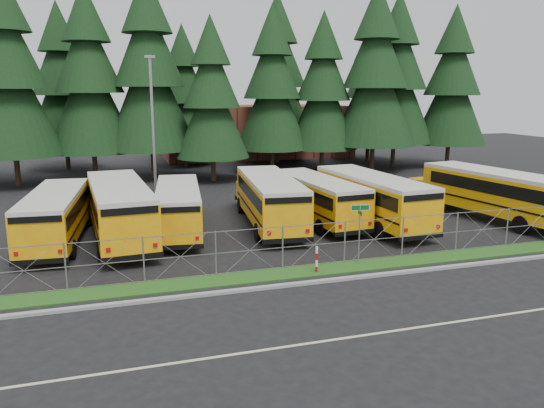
{
  "coord_description": "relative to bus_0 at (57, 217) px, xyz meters",
  "views": [
    {
      "loc": [
        -11.06,
        -22.35,
        7.8
      ],
      "look_at": [
        -2.96,
        4.0,
        1.88
      ],
      "focal_mm": 35.0,
      "sensor_mm": 36.0,
      "label": 1
    }
  ],
  "objects": [
    {
      "name": "ground",
      "position": [
        13.88,
        -6.4,
        -1.37
      ],
      "size": [
        120.0,
        120.0,
        0.0
      ],
      "primitive_type": "plane",
      "color": "black",
      "rests_on": "ground"
    },
    {
      "name": "curb",
      "position": [
        13.88,
        -9.5,
        -1.31
      ],
      "size": [
        50.0,
        0.25,
        0.12
      ],
      "primitive_type": "cube",
      "color": "gray",
      "rests_on": "ground"
    },
    {
      "name": "grass_verge",
      "position": [
        13.88,
        -8.1,
        -1.34
      ],
      "size": [
        50.0,
        1.4,
        0.06
      ],
      "primitive_type": "cube",
      "color": "#1A4112",
      "rests_on": "ground"
    },
    {
      "name": "road_lane_line",
      "position": [
        13.88,
        -14.4,
        -1.37
      ],
      "size": [
        50.0,
        0.12,
        0.01
      ],
      "primitive_type": "cube",
      "color": "beige",
      "rests_on": "ground"
    },
    {
      "name": "chainlink_fence",
      "position": [
        13.88,
        -7.4,
        -0.37
      ],
      "size": [
        44.0,
        0.1,
        2.0
      ],
      "primitive_type": null,
      "color": "#92949A",
      "rests_on": "ground"
    },
    {
      "name": "brick_building",
      "position": [
        19.88,
        33.6,
        1.63
      ],
      "size": [
        22.0,
        10.0,
        6.0
      ],
      "primitive_type": "cube",
      "color": "brown",
      "rests_on": "ground"
    },
    {
      "name": "bus_0",
      "position": [
        0.0,
        0.0,
        0.0
      ],
      "size": [
        3.33,
        10.63,
        2.74
      ],
      "primitive_type": null,
      "rotation": [
        0.0,
        0.0,
        -0.08
      ],
      "color": "orange",
      "rests_on": "ground"
    },
    {
      "name": "bus_1",
      "position": [
        3.11,
        -0.23,
        0.17
      ],
      "size": [
        3.62,
        11.91,
        3.08
      ],
      "primitive_type": null,
      "rotation": [
        0.0,
        0.0,
        0.07
      ],
      "color": "orange",
      "rests_on": "ground"
    },
    {
      "name": "bus_2",
      "position": [
        6.29,
        0.29,
        -0.04
      ],
      "size": [
        3.64,
        10.37,
        2.66
      ],
      "primitive_type": null,
      "rotation": [
        0.0,
        0.0,
        -0.12
      ],
      "color": "orange",
      "rests_on": "ground"
    },
    {
      "name": "bus_4",
      "position": [
        11.52,
        0.17,
        0.11
      ],
      "size": [
        3.83,
        11.48,
        2.95
      ],
      "primitive_type": null,
      "rotation": [
        0.0,
        0.0,
        -0.11
      ],
      "color": "orange",
      "rests_on": "ground"
    },
    {
      "name": "bus_5",
      "position": [
        14.47,
        0.33,
        -0.01
      ],
      "size": [
        3.25,
        10.53,
        2.72
      ],
      "primitive_type": null,
      "rotation": [
        0.0,
        0.0,
        0.08
      ],
      "color": "orange",
      "rests_on": "ground"
    },
    {
      "name": "bus_6",
      "position": [
        17.28,
        -1.14,
        0.11
      ],
      "size": [
        3.39,
        11.48,
        2.97
      ],
      "primitive_type": null,
      "rotation": [
        0.0,
        0.0,
        0.06
      ],
      "color": "orange",
      "rests_on": "ground"
    },
    {
      "name": "bus_east",
      "position": [
        25.02,
        -2.17,
        0.15
      ],
      "size": [
        4.59,
        11.88,
        3.04
      ],
      "primitive_type": null,
      "rotation": [
        0.0,
        0.0,
        0.16
      ],
      "color": "orange",
      "rests_on": "ground"
    },
    {
      "name": "street_sign",
      "position": [
        13.37,
        -7.85,
        0.66
      ],
      "size": [
        0.83,
        0.55,
        2.81
      ],
      "color": "#92949A",
      "rests_on": "ground"
    },
    {
      "name": "striped_bollard",
      "position": [
        11.13,
        -8.32,
        -0.77
      ],
      "size": [
        0.11,
        0.11,
        1.2
      ],
      "primitive_type": "cylinder",
      "color": "#B20C0C",
      "rests_on": "ground"
    },
    {
      "name": "light_standard",
      "position": [
        5.83,
        9.44,
        4.13
      ],
      "size": [
        0.7,
        0.35,
        10.14
      ],
      "color": "#92949A",
      "rests_on": "ground"
    },
    {
      "name": "conifer_1",
      "position": [
        -4.58,
        18.98,
        7.38
      ],
      "size": [
        7.92,
        7.92,
        17.51
      ],
      "primitive_type": null,
      "color": "black",
      "rests_on": "ground"
    },
    {
      "name": "conifer_2",
      "position": [
        1.51,
        20.62,
        7.03
      ],
      "size": [
        7.6,
        7.6,
        16.8
      ],
      "primitive_type": null,
      "color": "black",
      "rests_on": "ground"
    },
    {
      "name": "conifer_3",
      "position": [
        6.55,
        19.88,
        7.59
      ],
      "size": [
        8.1,
        8.1,
        17.92
      ],
      "primitive_type": null,
      "color": "black",
      "rests_on": "ground"
    },
    {
      "name": "conifer_4",
      "position": [
        11.44,
        16.85,
        5.66
      ],
      "size": [
        6.36,
        6.36,
        14.06
      ],
      "primitive_type": null,
      "color": "black",
      "rests_on": "ground"
    },
    {
      "name": "conifer_5",
      "position": [
        17.81,
        19.99,
        6.42
      ],
      "size": [
        7.05,
        7.05,
        15.59
      ],
      "primitive_type": null,
      "color": "black",
      "rests_on": "ground"
    },
    {
      "name": "conifer_6",
      "position": [
        22.71,
        19.34,
        6.2
      ],
      "size": [
        6.85,
        6.85,
        15.15
      ],
      "primitive_type": null,
      "color": "black",
      "rests_on": "ground"
    },
    {
      "name": "conifer_7",
      "position": [
        27.39,
        17.76,
        7.48
      ],
      "size": [
        8.0,
        8.0,
        17.7
      ],
      "primitive_type": null,
      "color": "black",
      "rests_on": "ground"
    },
    {
      "name": "conifer_8",
      "position": [
        30.99,
        20.03,
        7.32
      ],
      "size": [
        7.86,
        7.86,
        17.38
      ],
      "primitive_type": null,
      "color": "black",
      "rests_on": "ground"
    },
    {
      "name": "conifer_9",
      "position": [
        36.47,
        18.46,
        6.73
      ],
      "size": [
        7.32,
        7.32,
        16.2
      ],
      "primitive_type": null,
      "color": "black",
      "rests_on": "ground"
    },
    {
      "name": "conifer_10",
      "position": [
        -1.25,
        28.01,
        6.76
      ],
      "size": [
        7.35,
        7.35,
        16.26
      ],
      "primitive_type": null,
      "color": "black",
      "rests_on": "ground"
    },
    {
      "name": "conifer_11",
      "position": [
        10.46,
        27.03,
        5.84
      ],
      "size": [
        6.52,
        6.52,
        14.42
      ],
      "primitive_type": null,
      "color": "black",
      "rests_on": "ground"
    },
    {
      "name": "conifer_12",
      "position": [
        20.52,
        26.95,
        7.62
      ],
      "size": [
        8.14,
        8.14,
        17.99
      ],
      "primitive_type": null,
      "color": "black",
      "rests_on": "ground"
    },
    {
      "name": "conifer_13",
      "position": [
        30.81,
        25.38,
        6.35
      ],
      "size": [
        6.98,
        6.98,
        15.44
      ],
      "primitive_type": null,
      "color": "black",
      "rests_on": "ground"
    }
  ]
}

